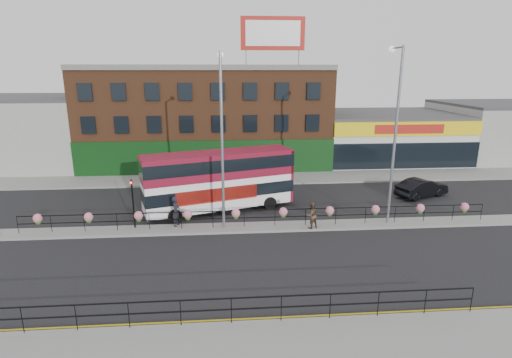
{
  "coord_description": "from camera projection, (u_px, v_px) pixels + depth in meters",
  "views": [
    {
      "loc": [
        -2.1,
        -24.03,
        9.94
      ],
      "look_at": [
        0.0,
        3.0,
        2.5
      ],
      "focal_mm": 28.0,
      "sensor_mm": 36.0,
      "label": 1
    }
  ],
  "objects": [
    {
      "name": "traffic_light_median",
      "position": [
        132.0,
        193.0,
        25.02
      ],
      "size": [
        0.15,
        0.28,
        3.65
      ],
      "color": "black",
      "rests_on": "median"
    },
    {
      "name": "median_railing",
      "position": [
        260.0,
        213.0,
        25.62
      ],
      "size": [
        30.04,
        0.56,
        1.23
      ],
      "color": "black",
      "rests_on": "median"
    },
    {
      "name": "supermarket",
      "position": [
        384.0,
        136.0,
        45.52
      ],
      "size": [
        15.0,
        12.25,
        5.3
      ],
      "color": "silver",
      "rests_on": "ground"
    },
    {
      "name": "warehouse_west",
      "position": [
        16.0,
        131.0,
        42.35
      ],
      "size": [
        15.5,
        12.0,
        7.3
      ],
      "color": "#969691",
      "rests_on": "ground"
    },
    {
      "name": "yellow_line_outer",
      "position": [
        280.0,
        320.0,
        16.39
      ],
      "size": [
        60.0,
        0.1,
        0.01
      ],
      "primitive_type": "cube",
      "color": "gold",
      "rests_on": "ground"
    },
    {
      "name": "north_pavement",
      "position": [
        249.0,
        179.0,
        37.41
      ],
      "size": [
        60.0,
        4.0,
        0.15
      ],
      "primitive_type": "cube",
      "color": "gray",
      "rests_on": "ground"
    },
    {
      "name": "median",
      "position": [
        260.0,
        227.0,
        25.87
      ],
      "size": [
        60.0,
        1.6,
        0.15
      ],
      "primitive_type": "cube",
      "color": "gray",
      "rests_on": "ground"
    },
    {
      "name": "lamp_column_west",
      "position": [
        222.0,
        127.0,
        24.21
      ],
      "size": [
        0.39,
        1.91,
        10.87
      ],
      "color": "gray",
      "rests_on": "median"
    },
    {
      "name": "lamp_column_east",
      "position": [
        395.0,
        121.0,
        25.03
      ],
      "size": [
        0.4,
        1.97,
        11.24
      ],
      "color": "gray",
      "rests_on": "median"
    },
    {
      "name": "south_railing",
      "position": [
        231.0,
        305.0,
        15.78
      ],
      "size": [
        20.04,
        0.05,
        1.12
      ],
      "color": "black",
      "rests_on": "south_pavement"
    },
    {
      "name": "brick_building",
      "position": [
        207.0,
        115.0,
        43.43
      ],
      "size": [
        25.0,
        12.21,
        10.3
      ],
      "color": "brown",
      "rests_on": "ground"
    },
    {
      "name": "yellow_line_inner",
      "position": [
        280.0,
        317.0,
        16.57
      ],
      "size": [
        60.0,
        0.1,
        0.01
      ],
      "primitive_type": "cube",
      "color": "gold",
      "rests_on": "ground"
    },
    {
      "name": "car",
      "position": [
        422.0,
        188.0,
        32.19
      ],
      "size": [
        4.68,
        5.58,
        1.48
      ],
      "primitive_type": "imported",
      "rotation": [
        0.0,
        0.0,
        1.95
      ],
      "color": "black",
      "rests_on": "ground"
    },
    {
      "name": "warehouse_east",
      "position": [
        507.0,
        130.0,
        46.58
      ],
      "size": [
        14.5,
        12.0,
        6.3
      ],
      "color": "#969691",
      "rests_on": "ground"
    },
    {
      "name": "south_pavement",
      "position": [
        288.0,
        354.0,
        14.34
      ],
      "size": [
        60.0,
        4.0,
        0.15
      ],
      "primitive_type": "cube",
      "color": "gray",
      "rests_on": "ground"
    },
    {
      "name": "pedestrian_a",
      "position": [
        176.0,
        211.0,
        25.7
      ],
      "size": [
        0.93,
        0.8,
        1.96
      ],
      "primitive_type": "imported",
      "rotation": [
        0.0,
        0.0,
        1.33
      ],
      "color": "black",
      "rests_on": "median"
    },
    {
      "name": "pedestrian_b",
      "position": [
        312.0,
        215.0,
        25.34
      ],
      "size": [
        1.24,
        1.17,
        1.72
      ],
      "primitive_type": "imported",
      "rotation": [
        0.0,
        0.0,
        3.48
      ],
      "color": "#4A372A",
      "rests_on": "median"
    },
    {
      "name": "double_decker_bus",
      "position": [
        219.0,
        175.0,
        28.47
      ],
      "size": [
        11.02,
        5.72,
        4.35
      ],
      "color": "white",
      "rests_on": "ground"
    },
    {
      "name": "billboard",
      "position": [
        273.0,
        34.0,
        37.0
      ],
      "size": [
        6.0,
        0.29,
        4.4
      ],
      "color": "#A41B12",
      "rests_on": "brick_building"
    },
    {
      "name": "ground",
      "position": [
        260.0,
        228.0,
        25.89
      ],
      "size": [
        120.0,
        120.0,
        0.0
      ],
      "primitive_type": "plane",
      "color": "black",
      "rests_on": "ground"
    }
  ]
}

